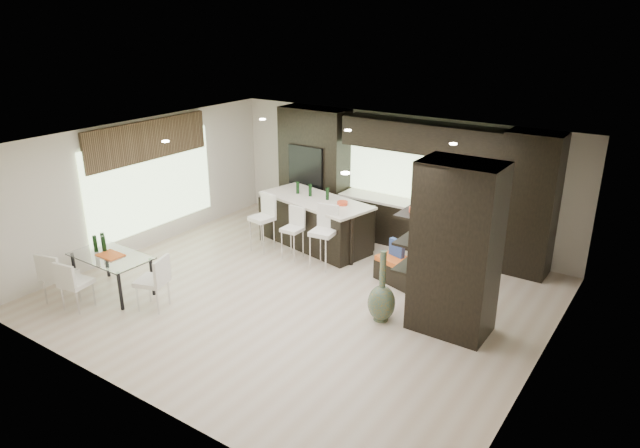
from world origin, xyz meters
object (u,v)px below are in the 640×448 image
Objects in this scene: stool_right at (323,244)px; floor_vase at (382,286)px; kitchen_island at (316,222)px; chair_near at (77,286)px; stool_mid at (292,238)px; chair_far at (60,278)px; bench at (405,274)px; chair_end at (152,285)px; stool_left at (262,228)px; dining_table at (113,274)px.

stool_right is 2.22m from floor_vase.
floor_vase is (2.67, -2.00, 0.09)m from kitchen_island.
kitchen_island is 3.06× the size of chair_near.
stool_right is 1.23× the size of chair_near.
stool_mid reaches higher than chair_near.
stool_mid is 0.85× the size of stool_right.
stool_mid is 2.92m from floor_vase.
bench is at bearing 25.24° from chair_far.
chair_end is (-0.68, -3.81, -0.09)m from kitchen_island.
chair_far is (-1.41, -3.68, -0.05)m from stool_left.
chair_end reaches higher than chair_far.
kitchen_island is at bearing 57.84° from stool_left.
dining_table is at bearing -98.09° from stool_left.
bench is 0.82× the size of dining_table.
stool_left is 0.67× the size of dining_table.
dining_table is at bearing -102.31° from kitchen_island.
chair_far is (-2.17, -3.71, 0.00)m from stool_mid.
floor_vase is 1.48× the size of chair_near.
stool_mid is 0.59× the size of dining_table.
chair_near is (-0.95, -3.67, -0.08)m from stool_left.
stool_right is (1.53, -0.01, 0.02)m from stool_left.
stool_left is 3.62m from floor_vase.
bench is 1.40m from floor_vase.
chair_end is at bearing -123.51° from stool_right.
bench is 1.39× the size of chair_far.
stool_right is 3.86m from dining_table.
stool_right is at bearing -3.20° from stool_mid.
stool_left is at bearing 66.59° from chair_near.
stool_mid is at bearing -32.08° from chair_end.
stool_mid is at bearing 11.77° from stool_left.
dining_table is (-1.72, -3.81, -0.17)m from kitchen_island.
stool_mid is 4.07m from chair_near.
chair_end reaches higher than dining_table.
stool_left is 3.11m from dining_table.
chair_near is 1.26m from chair_end.
chair_far is at bearing -101.16° from stool_left.
floor_vase is 4.75m from dining_table.
stool_left is at bearing 54.35° from chair_far.
floor_vase is 5.46m from chair_far.
chair_near reaches higher than dining_table.
dining_table is (-1.72, -2.98, -0.08)m from stool_mid.
stool_left is at bearing -159.47° from bench.
stool_left is at bearing -119.97° from kitchen_island.
bench is 0.99× the size of floor_vase.
chair_near is (-1.72, -3.69, -0.02)m from stool_mid.
chair_end is (1.04, 0.00, 0.08)m from dining_table.
chair_far is at bearing -136.13° from stool_right.
bench is 5.21m from dining_table.
floor_vase reaches higher than dining_table.
kitchen_island is 3.34m from floor_vase.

